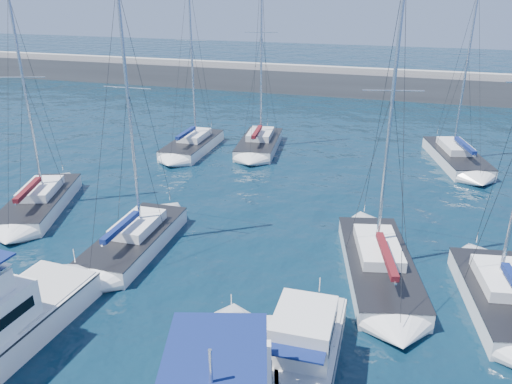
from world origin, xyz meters
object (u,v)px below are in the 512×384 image
(sailboat_mid_d, at_px, (378,265))
(sailboat_back_c, at_px, (456,157))
(sailboat_back_a, at_px, (193,145))
(motor_yacht_stbd_outer, at_px, (305,346))
(sailboat_mid_a, at_px, (40,202))
(sailboat_mid_c, at_px, (135,240))
(sailboat_back_b, at_px, (259,143))
(sailboat_mid_e, at_px, (502,297))

(sailboat_mid_d, xyz_separation_m, sailboat_back_c, (4.83, 19.15, -0.00))
(sailboat_back_a, bearing_deg, motor_yacht_stbd_outer, -58.31)
(motor_yacht_stbd_outer, xyz_separation_m, sailboat_mid_a, (-19.36, 9.18, -0.44))
(sailboat_mid_c, xyz_separation_m, sailboat_mid_d, (13.05, 1.18, -0.01))
(sailboat_mid_d, height_order, sailboat_back_c, sailboat_mid_d)
(sailboat_back_b, bearing_deg, sailboat_back_a, -166.49)
(sailboat_mid_d, xyz_separation_m, sailboat_mid_e, (5.52, -1.28, 0.04))
(sailboat_back_a, relative_size, sailboat_back_c, 1.08)
(motor_yacht_stbd_outer, xyz_separation_m, sailboat_mid_d, (2.21, 7.55, -0.44))
(sailboat_mid_e, bearing_deg, sailboat_mid_d, 157.55)
(sailboat_mid_d, relative_size, sailboat_mid_e, 0.91)
(motor_yacht_stbd_outer, distance_m, sailboat_back_c, 27.62)
(sailboat_mid_d, distance_m, sailboat_mid_e, 5.67)
(sailboat_mid_a, distance_m, sailboat_mid_d, 21.63)
(sailboat_mid_d, bearing_deg, motor_yacht_stbd_outer, -119.58)
(sailboat_mid_e, relative_size, sailboat_back_a, 1.09)
(motor_yacht_stbd_outer, distance_m, sailboat_back_b, 27.19)
(sailboat_mid_e, height_order, sailboat_back_b, sailboat_mid_e)
(sailboat_back_b, xyz_separation_m, sailboat_back_c, (16.40, 1.17, -0.03))
(sailboat_mid_d, bearing_deg, sailboat_mid_c, 171.89)
(sailboat_mid_e, height_order, sailboat_back_c, sailboat_mid_e)
(sailboat_mid_c, height_order, sailboat_mid_e, sailboat_mid_e)
(sailboat_mid_c, relative_size, sailboat_back_c, 1.02)
(sailboat_back_a, xyz_separation_m, sailboat_back_c, (21.90, 3.21, -0.02))
(motor_yacht_stbd_outer, height_order, sailboat_back_a, sailboat_back_a)
(sailboat_mid_a, relative_size, sailboat_mid_d, 0.92)
(sailboat_back_a, distance_m, sailboat_back_b, 5.87)
(motor_yacht_stbd_outer, xyz_separation_m, sailboat_mid_c, (-10.84, 6.38, -0.42))
(motor_yacht_stbd_outer, xyz_separation_m, sailboat_back_c, (7.04, 26.70, -0.44))
(motor_yacht_stbd_outer, xyz_separation_m, sailboat_mid_e, (7.74, 6.27, -0.40))
(sailboat_back_b, bearing_deg, sailboat_back_c, -2.65)
(sailboat_mid_d, relative_size, sailboat_back_c, 1.06)
(sailboat_mid_c, xyz_separation_m, sailboat_back_a, (-4.02, 17.12, 0.01))
(motor_yacht_stbd_outer, distance_m, sailboat_mid_a, 21.43)
(sailboat_mid_e, bearing_deg, motor_yacht_stbd_outer, -150.38)
(sailboat_mid_d, distance_m, sailboat_back_b, 21.38)
(sailboat_mid_a, distance_m, sailboat_mid_e, 27.25)
(sailboat_mid_c, height_order, sailboat_back_b, sailboat_back_b)
(sailboat_mid_c, relative_size, sailboat_mid_d, 0.96)
(motor_yacht_stbd_outer, bearing_deg, sailboat_mid_a, 153.33)
(sailboat_mid_a, bearing_deg, sailboat_back_b, 39.76)
(sailboat_mid_d, xyz_separation_m, sailboat_back_a, (-17.07, 15.95, 0.02))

